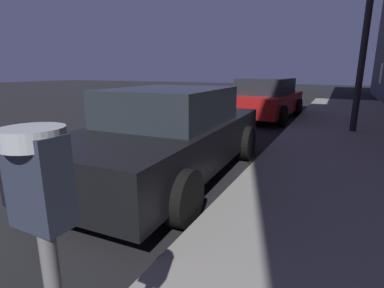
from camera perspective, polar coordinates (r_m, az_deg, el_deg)
parking_meter at (r=1.09m, az=-26.62°, el=-14.65°), size 0.19×0.19×1.38m
car_black at (r=4.75m, az=-4.21°, el=1.93°), size 2.18×4.53×1.43m
car_red at (r=10.95m, az=14.09°, el=8.53°), size 2.23×4.21×1.43m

